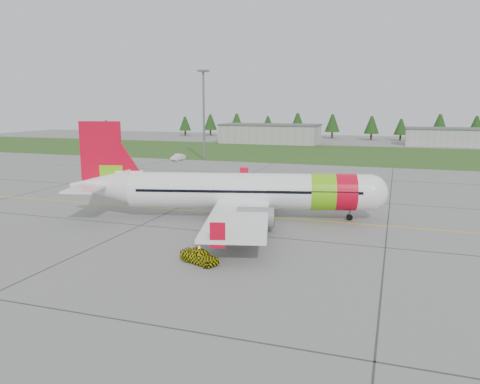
% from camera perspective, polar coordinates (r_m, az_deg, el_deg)
% --- Properties ---
extents(ground, '(320.00, 320.00, 0.00)m').
position_cam_1_polar(ground, '(45.45, 4.56, -5.60)').
color(ground, gray).
rests_on(ground, ground).
extents(aircraft, '(35.23, 33.14, 10.86)m').
position_cam_1_polar(aircraft, '(52.31, 0.09, 0.11)').
color(aircraft, white).
rests_on(aircraft, ground).
extents(follow_me_car, '(1.71, 1.83, 3.62)m').
position_cam_1_polar(follow_me_car, '(37.95, -5.01, -6.05)').
color(follow_me_car, yellow).
rests_on(follow_me_car, ground).
extents(service_van, '(1.70, 1.62, 4.47)m').
position_cam_1_polar(service_van, '(109.17, -7.58, 5.01)').
color(service_van, silver).
rests_on(service_van, ground).
extents(grass_strip, '(320.00, 50.00, 0.03)m').
position_cam_1_polar(grass_strip, '(125.47, 13.71, 4.50)').
color(grass_strip, '#30561E').
rests_on(grass_strip, ground).
extents(taxi_guideline, '(120.00, 0.25, 0.02)m').
position_cam_1_polar(taxi_guideline, '(52.99, 6.66, -3.28)').
color(taxi_guideline, gold).
rests_on(taxi_guideline, ground).
extents(hangar_west, '(32.00, 14.00, 6.00)m').
position_cam_1_polar(hangar_west, '(157.96, 3.69, 7.05)').
color(hangar_west, '#A8A8A3').
rests_on(hangar_west, ground).
extents(hangar_east, '(24.00, 12.00, 5.20)m').
position_cam_1_polar(hangar_east, '(161.37, 23.81, 6.11)').
color(hangar_east, '#A8A8A3').
rests_on(hangar_east, ground).
extents(floodlight_mast, '(0.50, 0.50, 20.00)m').
position_cam_1_polar(floodlight_mast, '(109.02, -4.43, 9.16)').
color(floodlight_mast, slate).
rests_on(floodlight_mast, ground).
extents(treeline, '(160.00, 8.00, 10.00)m').
position_cam_1_polar(treeline, '(180.86, 15.35, 7.78)').
color(treeline, '#1C3F14').
rests_on(treeline, ground).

